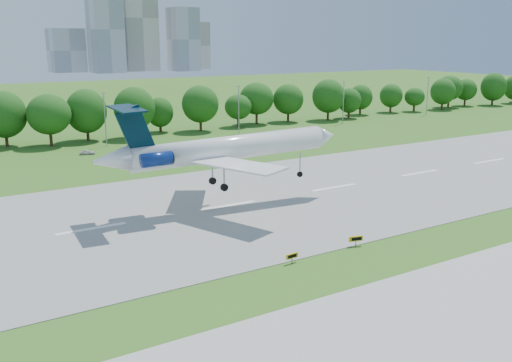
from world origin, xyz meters
The scene contains 9 objects.
ground centered at (0.00, 0.00, 0.00)m, with size 600.00×600.00×0.00m, color #2C6119.
runway centered at (0.00, 25.00, 0.04)m, with size 400.00×45.00×0.08m, color gray.
tree_line centered at (0.00, 92.00, 6.19)m, with size 288.40×8.40×10.40m.
light_poles centered at (-2.50, 82.00, 6.34)m, with size 175.90×0.25×12.19m.
skyline centered at (100.16, 390.61, 30.46)m, with size 127.00×52.00×80.00m.
airliner centered at (-21.30, 25.16, 8.69)m, with size 37.38×27.13×12.57m.
taxi_sign_left centered at (-24.72, 2.10, 0.81)m, with size 1.58×0.32×1.10m.
taxi_sign_centre centered at (-15.27, 2.45, 0.91)m, with size 1.74×0.62×1.23m.
service_vehicle_b centered at (-26.53, 74.54, 0.53)m, with size 1.26×3.14×1.07m, color silver.
Camera 1 is at (-58.68, -45.21, 23.63)m, focal length 40.00 mm.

